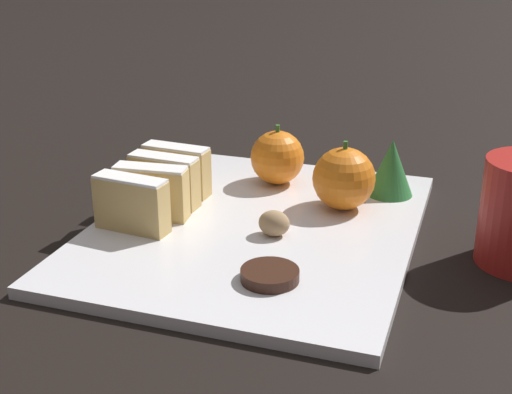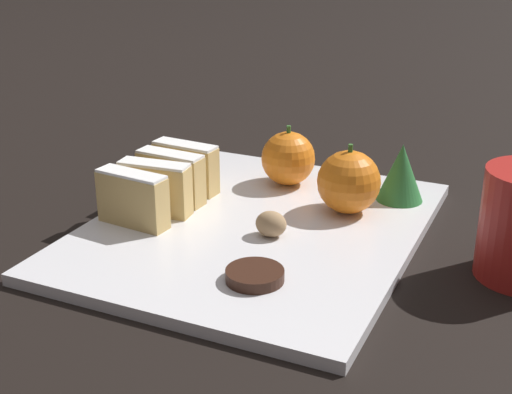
# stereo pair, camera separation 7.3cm
# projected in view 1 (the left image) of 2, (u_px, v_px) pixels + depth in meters

# --- Properties ---
(ground_plane) EXTENTS (6.00, 6.00, 0.00)m
(ground_plane) POSITION_uv_depth(u_px,v_px,m) (256.00, 234.00, 0.75)
(ground_plane) COLOR black
(serving_platter) EXTENTS (0.33, 0.39, 0.01)m
(serving_platter) POSITION_uv_depth(u_px,v_px,m) (256.00, 229.00, 0.75)
(serving_platter) COLOR white
(serving_platter) RESTS_ON ground_plane
(stollen_slice_front) EXTENTS (0.08, 0.03, 0.06)m
(stollen_slice_front) POSITION_uv_depth(u_px,v_px,m) (131.00, 204.00, 0.72)
(stollen_slice_front) COLOR tan
(stollen_slice_front) RESTS_ON serving_platter
(stollen_slice_second) EXTENTS (0.08, 0.03, 0.06)m
(stollen_slice_second) POSITION_uv_depth(u_px,v_px,m) (151.00, 192.00, 0.75)
(stollen_slice_second) COLOR tan
(stollen_slice_second) RESTS_ON serving_platter
(stollen_slice_third) EXTENTS (0.08, 0.03, 0.06)m
(stollen_slice_third) POSITION_uv_depth(u_px,v_px,m) (164.00, 181.00, 0.78)
(stollen_slice_third) COLOR tan
(stollen_slice_third) RESTS_ON serving_platter
(stollen_slice_fourth) EXTENTS (0.08, 0.03, 0.06)m
(stollen_slice_fourth) POSITION_uv_depth(u_px,v_px,m) (176.00, 170.00, 0.81)
(stollen_slice_fourth) COLOR tan
(stollen_slice_fourth) RESTS_ON serving_platter
(orange_near) EXTENTS (0.06, 0.06, 0.07)m
(orange_near) POSITION_uv_depth(u_px,v_px,m) (277.00, 157.00, 0.84)
(orange_near) COLOR orange
(orange_near) RESTS_ON serving_platter
(orange_far) EXTENTS (0.07, 0.07, 0.08)m
(orange_far) POSITION_uv_depth(u_px,v_px,m) (344.00, 179.00, 0.77)
(orange_far) COLOR orange
(orange_far) RESTS_ON serving_platter
(walnut) EXTENTS (0.03, 0.03, 0.03)m
(walnut) POSITION_uv_depth(u_px,v_px,m) (274.00, 223.00, 0.71)
(walnut) COLOR tan
(walnut) RESTS_ON serving_platter
(chocolate_cookie) EXTENTS (0.05, 0.05, 0.01)m
(chocolate_cookie) POSITION_uv_depth(u_px,v_px,m) (270.00, 275.00, 0.63)
(chocolate_cookie) COLOR #381E14
(chocolate_cookie) RESTS_ON serving_platter
(evergreen_sprig) EXTENTS (0.05, 0.05, 0.07)m
(evergreen_sprig) POSITION_uv_depth(u_px,v_px,m) (391.00, 167.00, 0.81)
(evergreen_sprig) COLOR #2D7538
(evergreen_sprig) RESTS_ON serving_platter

